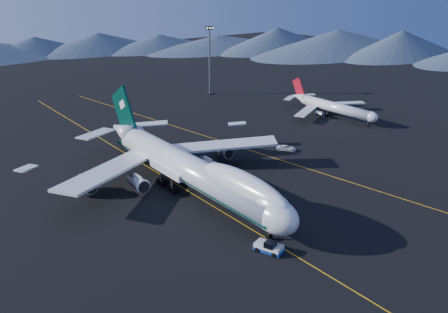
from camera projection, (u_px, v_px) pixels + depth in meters
ground at (191, 193)px, 112.65m from camera, size 500.00×500.00×0.00m
taxiway_line_main at (191, 193)px, 112.65m from camera, size 0.25×220.00×0.01m
taxiway_line_side at (263, 154)px, 137.00m from camera, size 28.08×198.09×0.01m
boeing_747 at (191, 169)px, 110.69m from camera, size 59.62×72.43×19.37m
pushback_tug at (269, 248)px, 88.62m from camera, size 4.27×5.78×2.26m
second_jet at (332, 107)px, 173.22m from camera, size 34.50×38.98×11.09m
service_van at (286, 148)px, 139.77m from camera, size 5.37×5.77×1.50m
floodlight_mast at (210, 60)px, 202.08m from camera, size 3.38×2.54×27.38m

